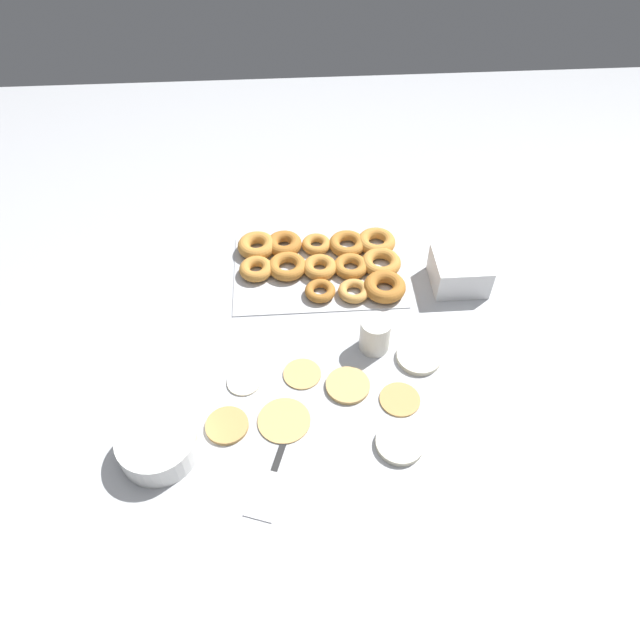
% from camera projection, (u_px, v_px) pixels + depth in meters
% --- Properties ---
extents(ground_plane, '(3.00, 3.00, 0.00)m').
position_uv_depth(ground_plane, '(319.00, 359.00, 1.40)').
color(ground_plane, '#B2B5BA').
extents(pancake_0, '(0.10, 0.10, 0.01)m').
position_uv_depth(pancake_0, '(348.00, 385.00, 1.34)').
color(pancake_0, tan).
rests_on(pancake_0, ground_plane).
extents(pancake_1, '(0.08, 0.08, 0.01)m').
position_uv_depth(pancake_1, '(244.00, 381.00, 1.35)').
color(pancake_1, beige).
rests_on(pancake_1, ground_plane).
extents(pancake_2, '(0.09, 0.09, 0.01)m').
position_uv_depth(pancake_2, '(400.00, 399.00, 1.31)').
color(pancake_2, tan).
rests_on(pancake_2, ground_plane).
extents(pancake_3, '(0.12, 0.12, 0.01)m').
position_uv_depth(pancake_3, '(284.00, 420.00, 1.28)').
color(pancake_3, tan).
rests_on(pancake_3, ground_plane).
extents(pancake_4, '(0.11, 0.11, 0.01)m').
position_uv_depth(pancake_4, '(419.00, 357.00, 1.39)').
color(pancake_4, silver).
rests_on(pancake_4, ground_plane).
extents(pancake_5, '(0.10, 0.10, 0.01)m').
position_uv_depth(pancake_5, '(227.00, 426.00, 1.27)').
color(pancake_5, tan).
rests_on(pancake_5, ground_plane).
extents(pancake_6, '(0.09, 0.09, 0.01)m').
position_uv_depth(pancake_6, '(302.00, 373.00, 1.36)').
color(pancake_6, tan).
rests_on(pancake_6, ground_plane).
extents(pancake_7, '(0.11, 0.11, 0.01)m').
position_uv_depth(pancake_7, '(400.00, 443.00, 1.23)').
color(pancake_7, silver).
rests_on(pancake_7, ground_plane).
extents(donut_tray, '(0.47, 0.31, 0.04)m').
position_uv_depth(donut_tray, '(325.00, 262.00, 1.60)').
color(donut_tray, silver).
rests_on(donut_tray, ground_plane).
extents(batter_bowl, '(0.17, 0.17, 0.06)m').
position_uv_depth(batter_bowl, '(158.00, 445.00, 1.20)').
color(batter_bowl, white).
rests_on(batter_bowl, ground_plane).
extents(container_stack, '(0.15, 0.14, 0.09)m').
position_uv_depth(container_stack, '(459.00, 271.00, 1.54)').
color(container_stack, white).
rests_on(container_stack, ground_plane).
extents(paper_cup, '(0.07, 0.07, 0.09)m').
position_uv_depth(paper_cup, '(375.00, 335.00, 1.39)').
color(paper_cup, white).
rests_on(paper_cup, ground_plane).
extents(spatula, '(0.11, 0.23, 0.01)m').
position_uv_depth(spatula, '(270.00, 483.00, 1.18)').
color(spatula, black).
rests_on(spatula, ground_plane).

